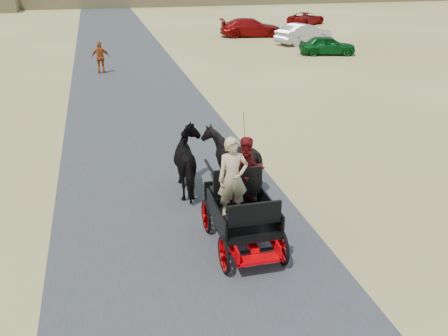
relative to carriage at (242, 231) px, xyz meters
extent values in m
plane|color=tan|center=(-1.16, -1.94, -0.36)|extent=(140.00, 140.00, 0.00)
cube|color=#38383A|center=(-1.16, -1.94, -0.35)|extent=(6.00, 140.00, 0.01)
imported|color=black|center=(-0.55, 3.00, 0.49)|extent=(0.91, 2.01, 1.70)
imported|color=black|center=(0.55, 3.00, 0.49)|extent=(1.37, 1.54, 1.70)
imported|color=tan|center=(-0.20, 0.05, 1.26)|extent=(0.66, 0.43, 1.80)
imported|color=#660C0F|center=(0.30, 0.60, 1.15)|extent=(0.77, 0.60, 1.58)
imported|color=#9D3A11|center=(-2.57, 18.95, 0.50)|extent=(1.02, 0.44, 1.73)
imported|color=#0C4C19|center=(11.87, 21.15, 0.25)|extent=(3.83, 2.26, 1.22)
imported|color=#B2B2B7|center=(12.06, 25.72, 0.37)|extent=(4.66, 3.06, 1.45)
imported|color=maroon|center=(9.39, 30.09, 0.36)|extent=(5.16, 2.64, 1.43)
imported|color=maroon|center=(16.68, 36.11, 0.21)|extent=(4.51, 3.86, 1.15)
camera|label=1|loc=(-2.71, -9.17, 5.55)|focal=40.00mm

